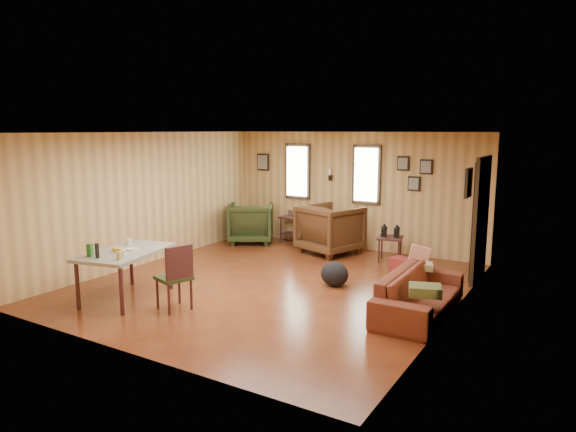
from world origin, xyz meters
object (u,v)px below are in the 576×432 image
(end_table, at_px, (295,224))
(side_table, at_px, (390,236))
(sofa, at_px, (420,286))
(dining_table, at_px, (125,255))
(recliner_green, at_px, (251,221))
(recliner_brown, at_px, (330,227))

(end_table, xyz_separation_m, side_table, (2.39, -0.54, 0.10))
(sofa, bearing_deg, dining_table, 111.54)
(recliner_green, height_order, side_table, recliner_green)
(recliner_green, bearing_deg, recliner_brown, 150.27)
(recliner_brown, relative_size, side_table, 1.50)
(recliner_brown, bearing_deg, recliner_green, 19.10)
(recliner_brown, relative_size, dining_table, 0.69)
(sofa, distance_m, recliner_brown, 3.56)
(recliner_brown, distance_m, dining_table, 4.27)
(recliner_brown, distance_m, side_table, 1.25)
(recliner_brown, bearing_deg, sofa, 154.51)
(side_table, height_order, dining_table, dining_table)
(side_table, bearing_deg, sofa, -62.07)
(sofa, bearing_deg, recliner_green, 60.37)
(recliner_green, height_order, dining_table, recliner_green)
(sofa, height_order, side_table, sofa)
(dining_table, bearing_deg, end_table, 75.61)
(recliner_green, relative_size, end_table, 1.36)
(sofa, distance_m, recliner_green, 5.11)
(recliner_brown, height_order, side_table, recliner_brown)
(recliner_brown, height_order, dining_table, recliner_brown)
(sofa, xyz_separation_m, recliner_brown, (-2.56, 2.47, 0.16))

